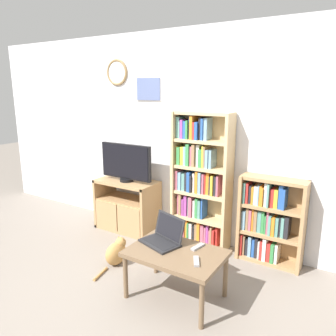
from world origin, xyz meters
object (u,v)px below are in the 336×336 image
(remote_far_from_laptop, at_px, (198,247))
(laptop, at_px, (164,236))
(tv_stand, at_px, (126,205))
(cat, at_px, (117,252))
(television, at_px, (126,163))
(remote_near_laptop, at_px, (196,261))
(coffee_table, at_px, (176,257))
(bookshelf_tall, at_px, (199,182))
(bookshelf_short, at_px, (268,221))

(remote_far_from_laptop, bearing_deg, laptop, 23.76)
(tv_stand, height_order, cat, tv_stand)
(remote_far_from_laptop, bearing_deg, television, -17.11)
(television, distance_m, remote_far_from_laptop, 1.74)
(remote_near_laptop, height_order, cat, remote_near_laptop)
(coffee_table, xyz_separation_m, remote_near_laptop, (0.25, -0.07, 0.06))
(laptop, height_order, cat, laptop)
(cat, bearing_deg, remote_far_from_laptop, 10.36)
(television, relative_size, bookshelf_tall, 0.47)
(television, relative_size, remote_far_from_laptop, 4.70)
(laptop, distance_m, remote_near_laptop, 0.47)
(bookshelf_short, height_order, laptop, bookshelf_short)
(tv_stand, distance_m, remote_near_laptop, 1.91)
(bookshelf_short, height_order, remote_far_from_laptop, bookshelf_short)
(remote_near_laptop, distance_m, cat, 1.17)
(bookshelf_short, distance_m, remote_near_laptop, 1.22)
(bookshelf_tall, xyz_separation_m, remote_near_laptop, (0.57, -1.18, -0.32))
(television, bearing_deg, bookshelf_short, 4.63)
(bookshelf_tall, distance_m, bookshelf_short, 0.91)
(remote_near_laptop, xyz_separation_m, remote_far_from_laptop, (-0.11, 0.24, 0.00))
(television, distance_m, coffee_table, 1.73)
(tv_stand, xyz_separation_m, bookshelf_tall, (1.02, 0.14, 0.45))
(laptop, bearing_deg, bookshelf_short, 72.37)
(bookshelf_tall, distance_m, coffee_table, 1.22)
(bookshelf_tall, relative_size, laptop, 3.74)
(bookshelf_short, relative_size, remote_near_laptop, 6.06)
(tv_stand, height_order, laptop, laptop)
(television, relative_size, remote_near_laptop, 4.83)
(remote_near_laptop, bearing_deg, television, -62.79)
(coffee_table, distance_m, remote_far_from_laptop, 0.22)
(bookshelf_short, bearing_deg, remote_far_from_laptop, -112.27)
(bookshelf_short, bearing_deg, remote_near_laptop, -103.30)
(coffee_table, height_order, cat, coffee_table)
(tv_stand, bearing_deg, bookshelf_tall, 7.80)
(television, height_order, bookshelf_tall, bookshelf_tall)
(bookshelf_short, distance_m, cat, 1.70)
(bookshelf_short, xyz_separation_m, remote_near_laptop, (-0.28, -1.19, -0.00))
(tv_stand, relative_size, laptop, 1.91)
(coffee_table, bearing_deg, television, 144.21)
(television, height_order, remote_near_laptop, television)
(bookshelf_tall, bearing_deg, remote_far_from_laptop, -63.61)
(laptop, bearing_deg, television, 160.27)
(coffee_table, relative_size, remote_far_from_laptop, 5.19)
(television, xyz_separation_m, bookshelf_short, (1.86, 0.15, -0.47))
(laptop, bearing_deg, cat, -168.81)
(television, xyz_separation_m, bookshelf_tall, (1.00, 0.15, -0.15))
(remote_far_from_laptop, relative_size, cat, 0.32)
(bookshelf_tall, distance_m, laptop, 1.06)
(laptop, distance_m, remote_far_from_laptop, 0.34)
(remote_far_from_laptop, height_order, cat, remote_far_from_laptop)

